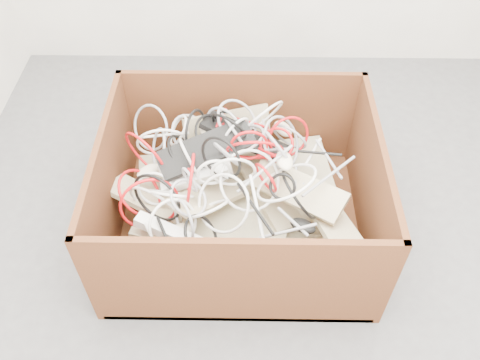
{
  "coord_description": "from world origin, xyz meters",
  "views": [
    {
      "loc": [
        -0.12,
        -1.25,
        1.86
      ],
      "look_at": [
        -0.14,
        0.17,
        0.3
      ],
      "focal_mm": 37.98,
      "sensor_mm": 36.0,
      "label": 1
    }
  ],
  "objects_px": {
    "cardboard_box": "(237,208)",
    "power_strip_left": "(196,177)",
    "vga_plug": "(309,182)",
    "power_strip_right": "(169,232)"
  },
  "relations": [
    {
      "from": "cardboard_box",
      "to": "power_strip_left",
      "type": "distance_m",
      "value": 0.27
    },
    {
      "from": "cardboard_box",
      "to": "vga_plug",
      "type": "distance_m",
      "value": 0.36
    },
    {
      "from": "cardboard_box",
      "to": "power_strip_left",
      "type": "bearing_deg",
      "value": -172.13
    },
    {
      "from": "power_strip_left",
      "to": "cardboard_box",
      "type": "bearing_deg",
      "value": -2.38
    },
    {
      "from": "vga_plug",
      "to": "power_strip_right",
      "type": "bearing_deg",
      "value": -150.83
    },
    {
      "from": "power_strip_right",
      "to": "cardboard_box",
      "type": "bearing_deg",
      "value": 66.94
    },
    {
      "from": "power_strip_left",
      "to": "vga_plug",
      "type": "relative_size",
      "value": 6.52
    },
    {
      "from": "power_strip_right",
      "to": "vga_plug",
      "type": "distance_m",
      "value": 0.59
    },
    {
      "from": "vga_plug",
      "to": "power_strip_left",
      "type": "bearing_deg",
      "value": -175.1
    },
    {
      "from": "vga_plug",
      "to": "cardboard_box",
      "type": "bearing_deg",
      "value": -179.82
    }
  ]
}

